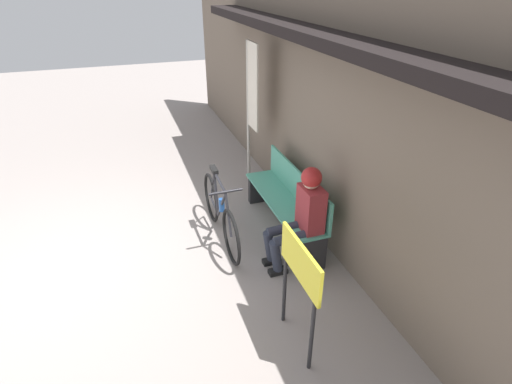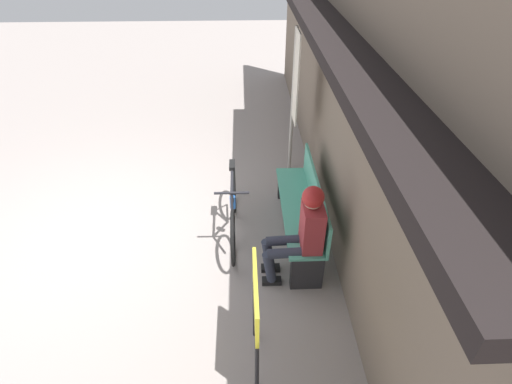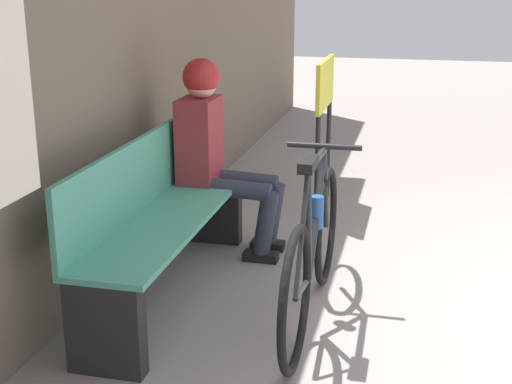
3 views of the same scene
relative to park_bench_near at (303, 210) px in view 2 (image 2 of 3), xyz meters
The scene contains 7 objects.
ground_plane 2.57m from the park_bench_near, 90.83° to the right, with size 24.00×24.00×0.00m, color gray.
storefront_wall 1.30m from the park_bench_near, 95.35° to the left, with size 12.00×0.56×3.20m.
park_bench_near is the anchor object (origin of this frame).
bicycle 0.88m from the park_bench_near, 97.27° to the right, with size 1.67×0.40×0.92m.
person_seated 0.76m from the park_bench_near, ahead, with size 0.34×0.64×1.25m.
banner_pole 1.77m from the park_bench_near, behind, with size 0.45×0.05×2.22m.
signboard 1.92m from the park_bench_near, 20.31° to the right, with size 0.73×0.04×1.13m.
Camera 2 is at (3.91, 1.81, 3.50)m, focal length 28.00 mm.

